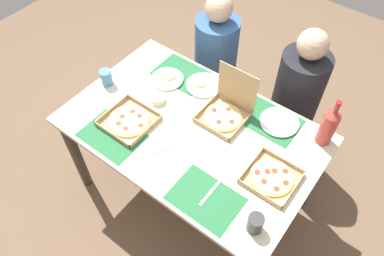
% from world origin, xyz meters
% --- Properties ---
extents(ground_plane, '(6.00, 6.00, 0.00)m').
position_xyz_m(ground_plane, '(0.00, 0.00, 0.00)').
color(ground_plane, brown).
extents(dining_table, '(1.50, 0.96, 0.76)m').
position_xyz_m(dining_table, '(0.00, 0.00, 0.65)').
color(dining_table, '#3F3328').
rests_on(dining_table, ground_plane).
extents(placemat_near_left, '(0.36, 0.26, 0.00)m').
position_xyz_m(placemat_near_left, '(-0.34, -0.33, 0.76)').
color(placemat_near_left, '#236638').
rests_on(placemat_near_left, dining_table).
extents(placemat_near_right, '(0.36, 0.26, 0.00)m').
position_xyz_m(placemat_near_right, '(0.34, -0.33, 0.76)').
color(placemat_near_right, '#236638').
rests_on(placemat_near_right, dining_table).
extents(placemat_far_left, '(0.36, 0.26, 0.00)m').
position_xyz_m(placemat_far_left, '(-0.34, 0.33, 0.76)').
color(placemat_far_left, '#236638').
rests_on(placemat_far_left, dining_table).
extents(placemat_far_right, '(0.36, 0.26, 0.00)m').
position_xyz_m(placemat_far_right, '(0.34, 0.33, 0.76)').
color(placemat_far_right, '#236638').
rests_on(placemat_far_right, dining_table).
extents(pizza_box_corner_right, '(0.26, 0.27, 0.30)m').
position_xyz_m(pizza_box_corner_right, '(0.10, 0.20, 0.81)').
color(pizza_box_corner_right, tan).
rests_on(pizza_box_corner_right, dining_table).
extents(pizza_box_edge_far, '(0.26, 0.26, 0.04)m').
position_xyz_m(pizza_box_edge_far, '(0.55, -0.02, 0.78)').
color(pizza_box_edge_far, tan).
rests_on(pizza_box_edge_far, dining_table).
extents(pizza_box_corner_left, '(0.29, 0.29, 0.04)m').
position_xyz_m(pizza_box_corner_left, '(-0.33, -0.19, 0.78)').
color(pizza_box_corner_left, tan).
rests_on(pizza_box_corner_left, dining_table).
extents(plate_middle, '(0.23, 0.23, 0.02)m').
position_xyz_m(plate_middle, '(0.39, 0.34, 0.77)').
color(plate_middle, white).
rests_on(plate_middle, dining_table).
extents(plate_far_left, '(0.23, 0.23, 0.03)m').
position_xyz_m(plate_far_left, '(-0.15, 0.32, 0.77)').
color(plate_far_left, white).
rests_on(plate_far_left, dining_table).
extents(plate_near_left, '(0.21, 0.21, 0.03)m').
position_xyz_m(plate_near_left, '(-0.38, 0.23, 0.77)').
color(plate_near_left, white).
rests_on(plate_near_left, dining_table).
extents(soda_bottle, '(0.09, 0.09, 0.32)m').
position_xyz_m(soda_bottle, '(0.65, 0.38, 0.90)').
color(soda_bottle, '#B2382D').
rests_on(soda_bottle, dining_table).
extents(cup_red, '(0.08, 0.08, 0.10)m').
position_xyz_m(cup_red, '(0.62, -0.31, 0.82)').
color(cup_red, '#333338').
rests_on(cup_red, dining_table).
extents(cup_dark, '(0.08, 0.08, 0.11)m').
position_xyz_m(cup_dark, '(-0.67, -0.04, 0.82)').
color(cup_dark, teal).
rests_on(cup_dark, dining_table).
extents(condiment_bowl, '(0.10, 0.10, 0.04)m').
position_xyz_m(condiment_bowl, '(-0.30, 0.04, 0.78)').
color(condiment_bowl, white).
rests_on(condiment_bowl, dining_table).
extents(fork_by_near_right, '(0.10, 0.17, 0.00)m').
position_xyz_m(fork_by_near_right, '(-0.03, -0.22, 0.77)').
color(fork_by_near_right, '#B7B7BC').
rests_on(fork_by_near_right, dining_table).
extents(fork_by_near_left, '(0.02, 0.19, 0.00)m').
position_xyz_m(fork_by_near_left, '(0.34, -0.28, 0.77)').
color(fork_by_near_left, '#B7B7BC').
rests_on(fork_by_near_left, dining_table).
extents(fork_by_far_left, '(0.19, 0.03, 0.00)m').
position_xyz_m(fork_by_far_left, '(-0.59, 0.11, 0.77)').
color(fork_by_far_left, '#B7B7BC').
rests_on(fork_by_far_left, dining_table).
extents(diner_left_seat, '(0.32, 0.32, 1.15)m').
position_xyz_m(diner_left_seat, '(-0.34, 0.74, 0.51)').
color(diner_left_seat, '#33598C').
rests_on(diner_left_seat, ground_plane).
extents(diner_right_seat, '(0.32, 0.32, 1.17)m').
position_xyz_m(diner_right_seat, '(0.34, 0.74, 0.53)').
color(diner_right_seat, black).
rests_on(diner_right_seat, ground_plane).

